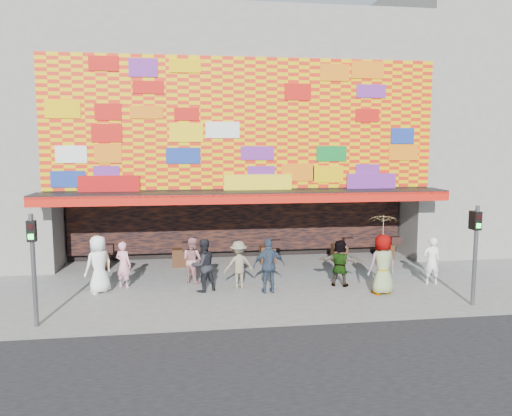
{
  "coord_description": "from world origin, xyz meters",
  "views": [
    {
      "loc": [
        -2.26,
        -14.87,
        4.75
      ],
      "look_at": [
        0.15,
        2.0,
        2.6
      ],
      "focal_mm": 35.0,
      "sensor_mm": 36.0,
      "label": 1
    }
  ],
  "objects_px": {
    "ped_b": "(123,265)",
    "ped_c": "(203,265)",
    "ped_g": "(383,264)",
    "ped_a": "(99,264)",
    "ped_f": "(340,263)",
    "signal_left": "(33,257)",
    "parasol": "(384,228)",
    "signal_right": "(476,244)",
    "ped_e": "(269,266)",
    "ped_i": "(192,260)",
    "ped_d": "(239,265)",
    "ped_h": "(432,261)"
  },
  "relations": [
    {
      "from": "parasol",
      "to": "ped_g",
      "type": "bearing_deg",
      "value": -179.55
    },
    {
      "from": "ped_a",
      "to": "ped_b",
      "type": "height_order",
      "value": "ped_a"
    },
    {
      "from": "ped_g",
      "to": "parasol",
      "type": "bearing_deg",
      "value": 169.24
    },
    {
      "from": "ped_f",
      "to": "ped_i",
      "type": "xyz_separation_m",
      "value": [
        -4.94,
        1.16,
        -0.01
      ]
    },
    {
      "from": "signal_left",
      "to": "ped_h",
      "type": "distance_m",
      "value": 12.52
    },
    {
      "from": "signal_left",
      "to": "ped_c",
      "type": "distance_m",
      "value": 5.27
    },
    {
      "from": "ped_c",
      "to": "signal_right",
      "type": "bearing_deg",
      "value": 134.91
    },
    {
      "from": "ped_a",
      "to": "ped_i",
      "type": "xyz_separation_m",
      "value": [
        3.01,
        0.85,
        -0.15
      ]
    },
    {
      "from": "ped_f",
      "to": "ped_g",
      "type": "bearing_deg",
      "value": 159.36
    },
    {
      "from": "signal_left",
      "to": "parasol",
      "type": "xyz_separation_m",
      "value": [
        10.15,
        1.47,
        0.27
      ]
    },
    {
      "from": "ped_i",
      "to": "ped_a",
      "type": "bearing_deg",
      "value": 59.7
    },
    {
      "from": "ped_i",
      "to": "ped_e",
      "type": "bearing_deg",
      "value": -169.49
    },
    {
      "from": "ped_g",
      "to": "ped_a",
      "type": "bearing_deg",
      "value": -20.08
    },
    {
      "from": "ped_a",
      "to": "ped_i",
      "type": "bearing_deg",
      "value": 155.58
    },
    {
      "from": "ped_a",
      "to": "ped_g",
      "type": "bearing_deg",
      "value": 130.97
    },
    {
      "from": "ped_h",
      "to": "parasol",
      "type": "height_order",
      "value": "parasol"
    },
    {
      "from": "ped_c",
      "to": "signal_left",
      "type": "bearing_deg",
      "value": 2.78
    },
    {
      "from": "ped_e",
      "to": "ped_h",
      "type": "height_order",
      "value": "ped_e"
    },
    {
      "from": "ped_d",
      "to": "ped_b",
      "type": "bearing_deg",
      "value": -20.04
    },
    {
      "from": "signal_left",
      "to": "ped_b",
      "type": "height_order",
      "value": "signal_left"
    },
    {
      "from": "ped_a",
      "to": "parasol",
      "type": "bearing_deg",
      "value": 130.97
    },
    {
      "from": "ped_f",
      "to": "ped_h",
      "type": "bearing_deg",
      "value": -159.41
    },
    {
      "from": "ped_c",
      "to": "ped_i",
      "type": "bearing_deg",
      "value": -100.89
    },
    {
      "from": "ped_b",
      "to": "ped_e",
      "type": "bearing_deg",
      "value": -164.95
    },
    {
      "from": "ped_d",
      "to": "signal_right",
      "type": "bearing_deg",
      "value": 146.77
    },
    {
      "from": "parasol",
      "to": "signal_left",
      "type": "bearing_deg",
      "value": -171.75
    },
    {
      "from": "ped_b",
      "to": "signal_left",
      "type": "bearing_deg",
      "value": 91.57
    },
    {
      "from": "signal_right",
      "to": "parasol",
      "type": "bearing_deg",
      "value": 146.78
    },
    {
      "from": "ped_g",
      "to": "signal_left",
      "type": "bearing_deg",
      "value": -2.95
    },
    {
      "from": "ped_f",
      "to": "ped_i",
      "type": "height_order",
      "value": "ped_f"
    },
    {
      "from": "ped_f",
      "to": "parasol",
      "type": "distance_m",
      "value": 2.03
    },
    {
      "from": "ped_c",
      "to": "ped_h",
      "type": "distance_m",
      "value": 7.78
    },
    {
      "from": "signal_left",
      "to": "ped_c",
      "type": "xyz_separation_m",
      "value": [
        4.49,
        2.57,
        -0.99
      ]
    },
    {
      "from": "ped_e",
      "to": "signal_right",
      "type": "bearing_deg",
      "value": 157.19
    },
    {
      "from": "ped_b",
      "to": "signal_right",
      "type": "bearing_deg",
      "value": -167.68
    },
    {
      "from": "ped_b",
      "to": "ped_c",
      "type": "bearing_deg",
      "value": -167.22
    },
    {
      "from": "ped_a",
      "to": "ped_f",
      "type": "xyz_separation_m",
      "value": [
        7.95,
        -0.31,
        -0.14
      ]
    },
    {
      "from": "signal_left",
      "to": "parasol",
      "type": "relative_size",
      "value": 1.65
    },
    {
      "from": "signal_right",
      "to": "ped_e",
      "type": "xyz_separation_m",
      "value": [
        -5.82,
        2.12,
        -0.97
      ]
    },
    {
      "from": "ped_c",
      "to": "ped_g",
      "type": "relative_size",
      "value": 0.9
    },
    {
      "from": "signal_right",
      "to": "ped_h",
      "type": "height_order",
      "value": "signal_right"
    },
    {
      "from": "ped_b",
      "to": "ped_e",
      "type": "distance_m",
      "value": 4.9
    },
    {
      "from": "signal_left",
      "to": "ped_e",
      "type": "bearing_deg",
      "value": 17.86
    },
    {
      "from": "ped_i",
      "to": "ped_g",
      "type": "bearing_deg",
      "value": -156.62
    },
    {
      "from": "ped_b",
      "to": "ped_i",
      "type": "xyz_separation_m",
      "value": [
        2.3,
        0.33,
        0.01
      ]
    },
    {
      "from": "ped_i",
      "to": "ped_c",
      "type": "bearing_deg",
      "value": 150.15
    },
    {
      "from": "ped_f",
      "to": "ped_a",
      "type": "bearing_deg",
      "value": 23.12
    },
    {
      "from": "signal_right",
      "to": "ped_f",
      "type": "distance_m",
      "value": 4.32
    },
    {
      "from": "ped_g",
      "to": "signal_right",
      "type": "bearing_deg",
      "value": 135.57
    },
    {
      "from": "ped_c",
      "to": "ped_d",
      "type": "distance_m",
      "value": 1.2
    }
  ]
}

